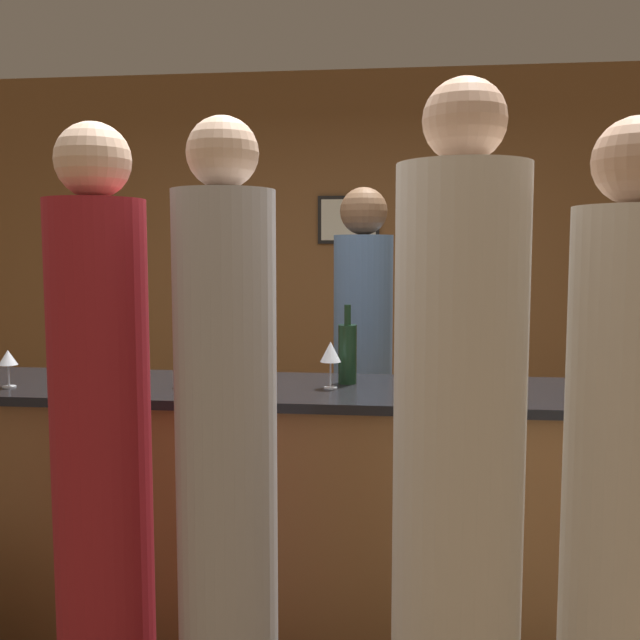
{
  "coord_description": "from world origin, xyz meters",
  "views": [
    {
      "loc": [
        0.4,
        -2.7,
        1.53
      ],
      "look_at": [
        0.09,
        0.1,
        1.25
      ],
      "focal_mm": 40.0,
      "sensor_mm": 36.0,
      "label": 1
    }
  ],
  "objects": [
    {
      "name": "back_wall",
      "position": [
        0.0,
        2.47,
        1.4
      ],
      "size": [
        8.0,
        0.08,
        2.8
      ],
      "color": "brown",
      "rests_on": "ground_plane"
    },
    {
      "name": "guest_3",
      "position": [
        1.0,
        -0.79,
        0.88
      ],
      "size": [
        0.31,
        0.31,
        1.87
      ],
      "color": "silver",
      "rests_on": "ground_plane"
    },
    {
      "name": "bar_counter",
      "position": [
        0.0,
        0.0,
        0.5
      ],
      "size": [
        2.87,
        0.63,
        1.0
      ],
      "color": "brown",
      "rests_on": "ground_plane"
    },
    {
      "name": "guest_2",
      "position": [
        0.57,
        -0.74,
        0.93
      ],
      "size": [
        0.36,
        0.36,
        1.98
      ],
      "color": "silver",
      "rests_on": "ground_plane"
    },
    {
      "name": "wine_glass_6",
      "position": [
        0.15,
        -0.02,
        1.14
      ],
      "size": [
        0.08,
        0.08,
        0.18
      ],
      "color": "silver",
      "rests_on": "bar_counter"
    },
    {
      "name": "guest_1",
      "position": [
        -0.46,
        -0.73,
        0.9
      ],
      "size": [
        0.29,
        0.29,
        1.89
      ],
      "color": "maroon",
      "rests_on": "ground_plane"
    },
    {
      "name": "ground_plane",
      "position": [
        0.0,
        0.0,
        0.0
      ],
      "size": [
        14.0,
        14.0,
        0.0
      ],
      "primitive_type": "plane",
      "color": "#4C3823"
    },
    {
      "name": "wine_glass_4",
      "position": [
        0.77,
        -0.12,
        1.13
      ],
      "size": [
        0.07,
        0.07,
        0.17
      ],
      "color": "silver",
      "rests_on": "bar_counter"
    },
    {
      "name": "guest_4",
      "position": [
        -0.09,
        -0.74,
        0.9
      ],
      "size": [
        0.29,
        0.29,
        1.9
      ],
      "color": "#B2B2B7",
      "rests_on": "ground_plane"
    },
    {
      "name": "wine_glass_5",
      "position": [
        1.19,
        -0.25,
        1.14
      ],
      "size": [
        0.07,
        0.07,
        0.18
      ],
      "color": "silver",
      "rests_on": "bar_counter"
    },
    {
      "name": "wine_glass_7",
      "position": [
        -1.09,
        -0.14,
        1.11
      ],
      "size": [
        0.07,
        0.07,
        0.14
      ],
      "color": "silver",
      "rests_on": "bar_counter"
    },
    {
      "name": "wine_bottle_0",
      "position": [
        0.2,
        0.09,
        1.13
      ],
      "size": [
        0.07,
        0.07,
        0.31
      ],
      "color": "black",
      "rests_on": "bar_counter"
    },
    {
      "name": "wine_glass_3",
      "position": [
        -0.41,
        -0.06,
        1.12
      ],
      "size": [
        0.06,
        0.06,
        0.15
      ],
      "color": "silver",
      "rests_on": "bar_counter"
    },
    {
      "name": "ice_bucket",
      "position": [
        -0.25,
        0.0,
        1.1
      ],
      "size": [
        0.19,
        0.19,
        0.2
      ],
      "color": "silver",
      "rests_on": "bar_counter"
    },
    {
      "name": "bartender",
      "position": [
        0.23,
        0.76,
        0.88
      ],
      "size": [
        0.29,
        0.29,
        1.83
      ],
      "rotation": [
        0.0,
        0.0,
        3.14
      ],
      "color": "#4C6B93",
      "rests_on": "ground_plane"
    },
    {
      "name": "wine_glass_2",
      "position": [
        -0.76,
        -0.2,
        1.14
      ],
      "size": [
        0.07,
        0.07,
        0.18
      ],
      "color": "silver",
      "rests_on": "bar_counter"
    },
    {
      "name": "wine_glass_1",
      "position": [
        0.47,
        0.01,
        1.13
      ],
      "size": [
        0.07,
        0.07,
        0.17
      ],
      "color": "silver",
      "rests_on": "bar_counter"
    },
    {
      "name": "wine_glass_0",
      "position": [
        0.58,
        -0.16,
        1.13
      ],
      "size": [
        0.06,
        0.06,
        0.18
      ],
      "color": "silver",
      "rests_on": "bar_counter"
    }
  ]
}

